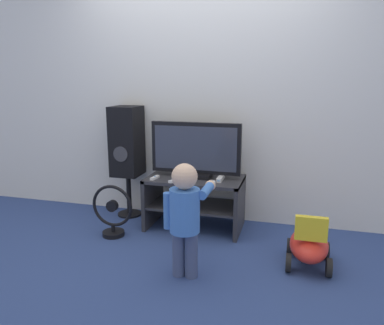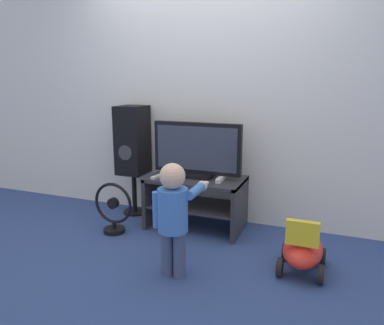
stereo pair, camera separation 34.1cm
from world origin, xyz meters
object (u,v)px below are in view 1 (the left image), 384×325
(television, at_px, (196,151))
(child, at_px, (185,211))
(remote_secondary, at_px, (175,181))
(floor_fan, at_px, (113,213))
(ride_on_toy, at_px, (309,245))
(remote_primary, at_px, (155,178))
(game_console, at_px, (221,178))
(speaker_tower, at_px, (127,144))

(television, xyz_separation_m, child, (0.18, -0.93, -0.26))
(child, bearing_deg, remote_secondary, 113.72)
(floor_fan, relative_size, ride_on_toy, 0.93)
(remote_primary, bearing_deg, game_console, 10.96)
(television, xyz_separation_m, floor_fan, (-0.67, -0.42, -0.54))
(remote_primary, distance_m, remote_secondary, 0.22)
(television, bearing_deg, floor_fan, -147.66)
(speaker_tower, distance_m, ride_on_toy, 2.01)
(remote_secondary, height_order, ride_on_toy, remote_secondary)
(remote_primary, distance_m, floor_fan, 0.50)
(remote_secondary, relative_size, ride_on_toy, 0.25)
(television, height_order, remote_secondary, television)
(remote_primary, bearing_deg, television, 25.33)
(game_console, height_order, remote_secondary, game_console)
(child, bearing_deg, speaker_tower, 131.87)
(game_console, xyz_separation_m, ride_on_toy, (0.79, -0.48, -0.35))
(child, bearing_deg, remote_primary, 124.64)
(game_console, height_order, speaker_tower, speaker_tower)
(game_console, xyz_separation_m, child, (-0.08, -0.88, -0.02))
(child, relative_size, speaker_tower, 0.74)
(remote_primary, bearing_deg, child, -55.36)
(speaker_tower, bearing_deg, floor_fan, -80.85)
(child, bearing_deg, floor_fan, 149.18)
(game_console, distance_m, remote_secondary, 0.42)
(remote_secondary, relative_size, speaker_tower, 0.11)
(ride_on_toy, bearing_deg, child, -155.48)
(television, xyz_separation_m, speaker_tower, (-0.76, 0.11, 0.01))
(television, bearing_deg, speaker_tower, 171.62)
(speaker_tower, height_order, ride_on_toy, speaker_tower)
(speaker_tower, height_order, floor_fan, speaker_tower)
(game_console, relative_size, remote_secondary, 1.53)
(game_console, height_order, floor_fan, game_console)
(television, relative_size, floor_fan, 1.77)
(remote_secondary, height_order, speaker_tower, speaker_tower)
(television, xyz_separation_m, game_console, (0.25, -0.05, -0.24))
(remote_secondary, distance_m, child, 0.78)
(remote_primary, xyz_separation_m, speaker_tower, (-0.41, 0.28, 0.26))
(child, bearing_deg, television, 100.75)
(floor_fan, bearing_deg, remote_secondary, 21.08)
(child, height_order, speaker_tower, speaker_tower)
(floor_fan, xyz_separation_m, ride_on_toy, (1.72, -0.11, -0.05))
(remote_secondary, xyz_separation_m, child, (0.31, -0.71, -0.01))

